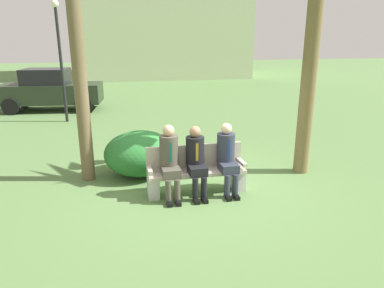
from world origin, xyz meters
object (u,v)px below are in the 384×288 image
at_px(park_bench, 196,171).
at_px(parked_car_near, 51,90).
at_px(seated_man_right, 227,155).
at_px(street_lamp, 60,51).
at_px(shrub_near_bench, 140,153).
at_px(seated_man_middle, 196,158).
at_px(seated_man_left, 170,158).

bearing_deg(park_bench, parked_car_near, 113.58).
xyz_separation_m(park_bench, seated_man_right, (0.57, -0.12, 0.32)).
height_order(seated_man_right, street_lamp, street_lamp).
bearing_deg(seated_man_right, shrub_near_bench, 141.01).
bearing_deg(parked_car_near, park_bench, -66.42).
relative_size(park_bench, street_lamp, 0.46).
xyz_separation_m(shrub_near_bench, street_lamp, (-2.16, 5.65, 1.96)).
bearing_deg(seated_man_middle, parked_car_near, 113.14).
bearing_deg(shrub_near_bench, street_lamp, 110.90).
bearing_deg(parked_car_near, shrub_near_bench, -69.37).
bearing_deg(street_lamp, park_bench, -65.25).
relative_size(park_bench, seated_man_left, 1.37).
relative_size(seated_man_left, seated_man_middle, 1.04).
relative_size(park_bench, seated_man_middle, 1.42).
xyz_separation_m(park_bench, seated_man_middle, (-0.03, -0.12, 0.31)).
bearing_deg(seated_man_middle, park_bench, 77.63).
bearing_deg(parked_car_near, street_lamp, -70.07).
height_order(shrub_near_bench, parked_car_near, parked_car_near).
distance_m(shrub_near_bench, street_lamp, 6.35).
distance_m(seated_man_right, parked_car_near, 10.18).
bearing_deg(street_lamp, seated_man_right, -61.83).
bearing_deg(seated_man_right, seated_man_middle, -179.76).
distance_m(seated_man_right, street_lamp, 7.99).
height_order(seated_man_left, shrub_near_bench, seated_man_left).
relative_size(seated_man_left, parked_car_near, 0.33).
bearing_deg(parked_car_near, seated_man_middle, -66.86).
height_order(park_bench, shrub_near_bench, shrub_near_bench).
height_order(seated_man_left, parked_car_near, parked_car_near).
bearing_deg(shrub_near_bench, seated_man_right, -38.99).
height_order(parked_car_near, street_lamp, street_lamp).
xyz_separation_m(shrub_near_bench, parked_car_near, (-2.97, 7.89, 0.36)).
bearing_deg(park_bench, seated_man_middle, -102.37).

